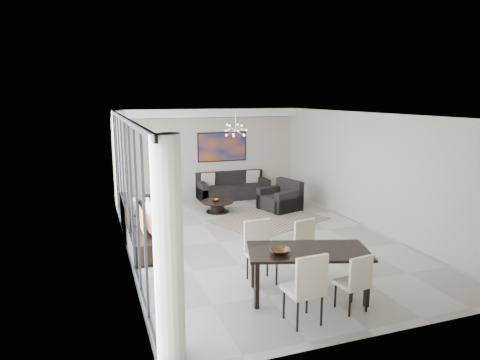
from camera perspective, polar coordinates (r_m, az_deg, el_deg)
name	(u,v)px	position (r m, az deg, el deg)	size (l,w,h in m)	color
room_shell	(276,176)	(10.05, 4.87, 0.49)	(6.00, 9.00, 2.90)	#A8A39B
window_wall	(131,185)	(9.22, -14.31, -0.66)	(0.37, 8.95, 2.90)	silver
soffit	(209,113)	(13.79, -4.22, 8.90)	(5.98, 0.40, 0.26)	white
painting	(222,147)	(14.18, -2.38, 4.44)	(1.68, 0.04, 0.98)	#AC4C17
chandelier	(236,130)	(12.18, -0.59, 6.67)	(0.66, 0.66, 0.71)	silver
rug	(268,220)	(11.65, 3.78, -5.31)	(2.73, 2.10, 0.01)	black
coffee_table	(217,206)	(12.37, -3.05, -3.46)	(0.94, 0.94, 0.33)	black
bowl_coffee	(215,200)	(12.31, -3.29, -2.69)	(0.21, 0.21, 0.06)	brown
sofa_main	(233,189)	(14.10, -0.99, -1.23)	(2.30, 0.94, 0.84)	black
loveseat	(141,221)	(10.80, -13.04, -5.32)	(0.96, 1.72, 0.86)	black
armchair	(281,200)	(12.68, 5.46, -2.63)	(1.23, 1.26, 0.86)	black
side_table	(148,201)	(12.65, -12.22, -2.73)	(0.36, 0.36, 0.49)	black
tv_console	(140,245)	(9.29, -13.20, -8.49)	(0.40, 1.43, 0.45)	black
television	(146,219)	(9.21, -12.40, -5.06)	(1.12, 0.15, 0.64)	gray
dining_table	(308,255)	(7.21, 9.08, -9.81)	(2.17, 1.52, 0.82)	black
dining_chair_sw	(307,284)	(6.38, 8.94, -13.58)	(0.54, 0.54, 1.11)	beige
dining_chair_se	(356,279)	(6.95, 15.20, -12.67)	(0.49, 0.49, 0.94)	beige
dining_chair_nw	(260,246)	(7.79, 2.63, -8.85)	(0.52, 0.52, 1.10)	beige
dining_chair_ne	(308,244)	(8.12, 9.06, -8.43)	(0.58, 0.58, 1.04)	beige
bowl_dining	(280,251)	(6.95, 5.34, -9.45)	(0.33, 0.33, 0.08)	brown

